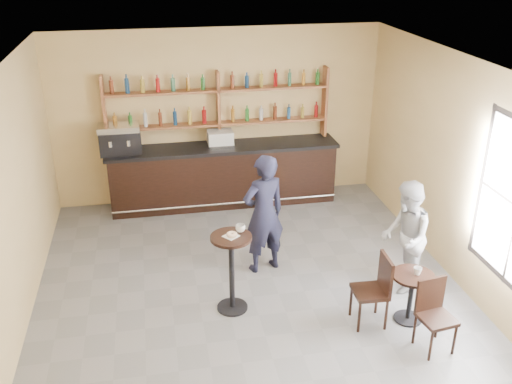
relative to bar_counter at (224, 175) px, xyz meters
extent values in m
plane|color=slate|center=(-0.03, -3.15, -0.57)|extent=(7.00, 7.00, 0.00)
plane|color=white|center=(-0.03, -3.15, 2.63)|extent=(7.00, 7.00, 0.00)
plane|color=#DBBA7C|center=(-0.03, 0.35, 1.03)|extent=(7.00, 0.00, 7.00)
plane|color=#DBBA7C|center=(-3.03, -3.15, 1.03)|extent=(0.00, 7.00, 7.00)
plane|color=#DBBA7C|center=(2.97, -3.15, 1.03)|extent=(0.00, 7.00, 7.00)
cube|color=white|center=(-0.35, -3.36, 0.55)|extent=(0.24, 0.24, 0.00)
torus|color=#CC854A|center=(-0.34, -3.37, 0.58)|extent=(0.16, 0.16, 0.05)
imported|color=white|center=(-0.21, -3.26, 0.60)|extent=(0.13, 0.13, 0.10)
imported|color=black|center=(0.26, -2.43, 0.35)|extent=(0.77, 0.62, 1.84)
imported|color=white|center=(1.94, -4.04, 0.17)|extent=(0.11, 0.11, 0.10)
imported|color=#A4A5AA|center=(2.10, -3.28, 0.24)|extent=(0.84, 0.95, 1.63)
camera|label=1|loc=(-1.25, -9.73, 4.09)|focal=40.00mm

